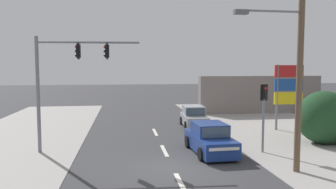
{
  "coord_description": "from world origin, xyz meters",
  "views": [
    {
      "loc": [
        -2.16,
        -13.97,
        4.44
      ],
      "look_at": [
        0.34,
        4.0,
        2.91
      ],
      "focal_mm": 35.0,
      "sensor_mm": 36.0,
      "label": 1
    }
  ],
  "objects_px": {
    "hatchback_crossing_left": "(194,117)",
    "shopping_plaza_sign": "(289,88)",
    "sedan_receding_far": "(210,139)",
    "traffic_signal_mast": "(63,73)",
    "utility_pole_foreground_right": "(297,53)",
    "pedestal_signal_right_kerb": "(264,106)"
  },
  "relations": [
    {
      "from": "hatchback_crossing_left",
      "to": "shopping_plaza_sign",
      "type": "bearing_deg",
      "value": -18.98
    },
    {
      "from": "utility_pole_foreground_right",
      "to": "shopping_plaza_sign",
      "type": "height_order",
      "value": "utility_pole_foreground_right"
    },
    {
      "from": "utility_pole_foreground_right",
      "to": "hatchback_crossing_left",
      "type": "height_order",
      "value": "utility_pole_foreground_right"
    },
    {
      "from": "shopping_plaza_sign",
      "to": "utility_pole_foreground_right",
      "type": "bearing_deg",
      "value": -116.55
    },
    {
      "from": "shopping_plaza_sign",
      "to": "hatchback_crossing_left",
      "type": "distance_m",
      "value": 7.04
    },
    {
      "from": "shopping_plaza_sign",
      "to": "hatchback_crossing_left",
      "type": "xyz_separation_m",
      "value": [
        -6.3,
        2.17,
        -2.28
      ]
    },
    {
      "from": "sedan_receding_far",
      "to": "shopping_plaza_sign",
      "type": "bearing_deg",
      "value": 36.74
    },
    {
      "from": "traffic_signal_mast",
      "to": "pedestal_signal_right_kerb",
      "type": "distance_m",
      "value": 10.45
    },
    {
      "from": "shopping_plaza_sign",
      "to": "sedan_receding_far",
      "type": "xyz_separation_m",
      "value": [
        -7.11,
        -5.31,
        -2.28
      ]
    },
    {
      "from": "utility_pole_foreground_right",
      "to": "hatchback_crossing_left",
      "type": "xyz_separation_m",
      "value": [
        -1.87,
        11.02,
        -4.29
      ]
    },
    {
      "from": "shopping_plaza_sign",
      "to": "sedan_receding_far",
      "type": "distance_m",
      "value": 9.16
    },
    {
      "from": "traffic_signal_mast",
      "to": "sedan_receding_far",
      "type": "relative_size",
      "value": 1.39
    },
    {
      "from": "pedestal_signal_right_kerb",
      "to": "hatchback_crossing_left",
      "type": "height_order",
      "value": "pedestal_signal_right_kerb"
    },
    {
      "from": "utility_pole_foreground_right",
      "to": "pedestal_signal_right_kerb",
      "type": "xyz_separation_m",
      "value": [
        0.05,
        3.18,
        -2.58
      ]
    },
    {
      "from": "utility_pole_foreground_right",
      "to": "sedan_receding_far",
      "type": "xyz_separation_m",
      "value": [
        -2.69,
        3.55,
        -4.29
      ]
    },
    {
      "from": "utility_pole_foreground_right",
      "to": "shopping_plaza_sign",
      "type": "distance_m",
      "value": 10.1
    },
    {
      "from": "traffic_signal_mast",
      "to": "shopping_plaza_sign",
      "type": "xyz_separation_m",
      "value": [
        14.56,
        4.13,
        -1.16
      ]
    },
    {
      "from": "utility_pole_foreground_right",
      "to": "traffic_signal_mast",
      "type": "height_order",
      "value": "utility_pole_foreground_right"
    },
    {
      "from": "utility_pole_foreground_right",
      "to": "hatchback_crossing_left",
      "type": "bearing_deg",
      "value": 99.65
    },
    {
      "from": "hatchback_crossing_left",
      "to": "sedan_receding_far",
      "type": "distance_m",
      "value": 7.52
    },
    {
      "from": "utility_pole_foreground_right",
      "to": "traffic_signal_mast",
      "type": "bearing_deg",
      "value": 154.99
    },
    {
      "from": "shopping_plaza_sign",
      "to": "sedan_receding_far",
      "type": "height_order",
      "value": "shopping_plaza_sign"
    }
  ]
}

